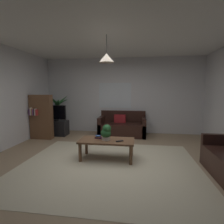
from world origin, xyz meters
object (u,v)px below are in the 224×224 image
Objects in this scene: book_on_table_1 at (98,137)px; pendant_lamp at (107,58)px; tv_stand at (55,128)px; tv at (54,113)px; book_on_table_2 at (98,136)px; book_on_table_0 at (98,138)px; remote_on_table_0 at (120,141)px; bookshelf_corner at (41,117)px; potted_plant_on_table at (106,132)px; couch_under_window at (122,127)px; coffee_table at (107,143)px; potted_palm_corner at (58,114)px.

pendant_lamp is (0.23, -0.09, 1.74)m from book_on_table_1.
tv_stand is 0.53m from tv.
tv is (-1.95, 1.79, 0.28)m from book_on_table_2.
book_on_table_2 is (-0.00, -0.02, 0.05)m from book_on_table_0.
remote_on_table_0 is 0.11× the size of bookshelf_corner.
book_on_table_0 reaches higher than remote_on_table_0.
book_on_table_0 is 0.16× the size of tv_stand.
tv_stand is (-1.95, 1.79, -0.20)m from book_on_table_0.
book_on_table_1 is 0.56m from remote_on_table_0.
book_on_table_0 is 0.30m from potted_plant_on_table.
bookshelf_corner is (-2.13, 1.29, 0.25)m from book_on_table_0.
couch_under_window is 1.82× the size of tv.
tv_stand reaches higher than book_on_table_1.
bookshelf_corner is 2.44× the size of pendant_lamp.
bookshelf_corner is (-2.64, 1.49, 0.25)m from remote_on_table_0.
book_on_table_2 is 0.27m from potted_plant_on_table.
remote_on_table_0 is at bearing -19.02° from coffee_table.
bookshelf_corner reaches higher than tv.
pendant_lamp is at bearing 78.92° from potted_plant_on_table.
book_on_table_1 reaches higher than book_on_table_0.
potted_palm_corner is (-2.22, 2.30, 0.29)m from coffee_table.
book_on_table_0 is 0.02m from book_on_table_1.
coffee_table is at bearing -46.09° from potted_palm_corner.
couch_under_window is 2.92m from pendant_lamp.
potted_plant_on_table reaches higher than remote_on_table_0.
tv is (-1.94, 1.77, 0.30)m from book_on_table_1.
coffee_table is 7.55× the size of remote_on_table_0.
pendant_lamp is at bearing -30.56° from bookshelf_corner.
bookshelf_corner is at bearing -110.23° from tv_stand.
coffee_table is at bearing 39.61° from remote_on_table_0.
pendant_lamp is (0.22, -0.08, 1.71)m from book_on_table_2.
tv_stand is at bearing 90.00° from tv.
remote_on_table_0 is at bearing -38.72° from tv.
potted_plant_on_table is 1.59m from pendant_lamp.
pendant_lamp is (-0.30, 0.10, 1.76)m from remote_on_table_0.
book_on_table_1 is 0.09× the size of bookshelf_corner.
coffee_table is at bearing -40.83° from tv.
potted_plant_on_table reaches higher than book_on_table_1.
book_on_table_0 is at bearing -42.69° from tv_stand.
coffee_table is 0.86× the size of potted_palm_corner.
tv is at bearing 137.38° from book_on_table_2.
potted_palm_corner is (-2.51, 2.41, 0.21)m from remote_on_table_0.
couch_under_window is at bearing 85.74° from potted_plant_on_table.
book_on_table_2 is at bearing -90.67° from book_on_table_0.
pendant_lamp is (2.16, -1.89, 1.96)m from tv_stand.
tv is 0.62× the size of potted_palm_corner.
book_on_table_0 is at bearing 10.03° from book_on_table_1.
potted_palm_corner is (-2.21, 2.34, 0.04)m from potted_plant_on_table.
bookshelf_corner is (-2.12, 1.29, 0.23)m from book_on_table_1.
potted_plant_on_table is at bearing -41.49° from tv.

